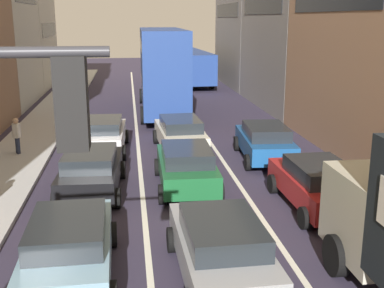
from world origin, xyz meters
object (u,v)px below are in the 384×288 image
Objects in this scene: sedan_right_lane_behind_truck at (318,184)px; sedan_left_lane_fourth at (103,134)px; bus_mid_queue_primary at (162,67)px; hatchback_centre_lane_third at (186,166)px; sedan_left_lane_third at (91,170)px; sedan_centre_lane_second at (221,247)px; wagon_left_lane_second at (69,246)px; wagon_right_lane_far at (265,141)px; coupe_centre_lane_fourth at (180,133)px; pedestrian_mid_sidewalk at (17,135)px; bus_far_queue_secondary at (190,64)px.

sedan_left_lane_fourth is at bearing 41.36° from sedan_right_lane_behind_truck.
hatchback_centre_lane_third is at bearing -179.73° from bus_mid_queue_primary.
sedan_left_lane_fourth is at bearing 31.53° from hatchback_centre_lane_third.
bus_mid_queue_primary is (3.38, 13.98, 2.03)m from sedan_left_lane_third.
sedan_centre_lane_second is 5.33m from sedan_right_lane_behind_truck.
sedan_centre_lane_second is at bearing -149.49° from sedan_left_lane_third.
hatchback_centre_lane_third is 14.03m from bus_mid_queue_primary.
wagon_left_lane_second is 6.59m from hatchback_centre_lane_third.
wagon_right_lane_far is at bearing 0.82° from sedan_right_lane_behind_truck.
wagon_right_lane_far is (-0.15, 5.39, 0.00)m from sedan_right_lane_behind_truck.
coupe_centre_lane_fourth is (0.31, 4.89, 0.00)m from hatchback_centre_lane_third.
sedan_centre_lane_second is 11.74m from sedan_left_lane_fourth.
wagon_right_lane_far is at bearing -48.94° from hatchback_centre_lane_third.
sedan_centre_lane_second is 0.98× the size of wagon_right_lane_far.
hatchback_centre_lane_third is (-0.03, 6.18, 0.00)m from sedan_centre_lane_second.
bus_mid_queue_primary is at bearing 30.34° from pedestrian_mid_sidewalk.
hatchback_centre_lane_third and sedan_left_lane_fourth have the same top height.
sedan_left_lane_fourth is (-3.04, 5.14, 0.00)m from hatchback_centre_lane_third.
sedan_centre_lane_second is at bearing 175.75° from coupe_centre_lane_fourth.
sedan_centre_lane_second is 1.00× the size of sedan_right_lane_behind_truck.
bus_mid_queue_primary is at bearing -10.97° from sedan_left_lane_third.
pedestrian_mid_sidewalk is at bearing 96.21° from sedan_left_lane_fourth.
wagon_right_lane_far is 10.36m from pedestrian_mid_sidewalk.
wagon_right_lane_far is (3.57, 9.21, 0.00)m from sedan_centre_lane_second.
sedan_right_lane_behind_truck is at bearing 177.65° from bus_far_queue_secondary.
bus_far_queue_secondary is (3.26, 22.29, 0.96)m from coupe_centre_lane_fourth.
sedan_left_lane_third is 0.99× the size of wagon_right_lane_far.
sedan_left_lane_third is at bearing 163.38° from bus_far_queue_secondary.
sedan_right_lane_behind_truck is (3.44, -7.25, 0.00)m from coupe_centre_lane_fourth.
sedan_centre_lane_second is 0.41× the size of bus_far_queue_secondary.
coupe_centre_lane_fourth is 6.90m from pedestrian_mid_sidewalk.
bus_far_queue_secondary is at bearing -13.23° from bus_mid_queue_primary.
sedan_right_lane_behind_truck is 16.75m from bus_mid_queue_primary.
bus_mid_queue_primary is at bearing -17.91° from sedan_left_lane_fourth.
coupe_centre_lane_fourth is 3.78m from wagon_right_lane_far.
wagon_right_lane_far is 0.42× the size of bus_far_queue_secondary.
pedestrian_mid_sidewalk is (-3.55, -0.24, 0.15)m from sedan_left_lane_fourth.
sedan_right_lane_behind_truck is (7.04, 3.35, 0.00)m from wagon_left_lane_second.
wagon_right_lane_far is 2.66× the size of pedestrian_mid_sidewalk.
coupe_centre_lane_fourth is (3.50, 4.98, 0.00)m from sedan_left_lane_third.
pedestrian_mid_sidewalk is at bearing 152.79° from bus_far_queue_secondary.
wagon_left_lane_second is at bearing 145.74° from wagon_right_lane_far.
pedestrian_mid_sidewalk reaches higher than sedan_centre_lane_second.
pedestrian_mid_sidewalk is (-3.40, 5.00, 0.15)m from sedan_left_lane_third.
bus_far_queue_secondary is (3.56, 27.17, 0.96)m from hatchback_centre_lane_third.
sedan_right_lane_behind_truck is 29.55m from bus_far_queue_secondary.
sedan_right_lane_behind_truck is 0.41× the size of bus_far_queue_secondary.
sedan_right_lane_behind_truck is (3.75, -2.36, 0.00)m from hatchback_centre_lane_third.
bus_mid_queue_primary reaches higher than sedan_left_lane_third.
sedan_left_lane_fourth is at bearing 0.97° from sedan_left_lane_third.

